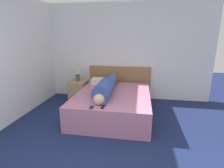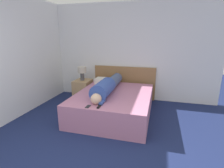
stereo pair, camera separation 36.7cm
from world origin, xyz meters
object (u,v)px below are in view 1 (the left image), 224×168
object	(u,v)px
tv_remote	(103,107)
cell_phone	(91,107)
nightstand	(78,91)
person_lying	(106,86)
bed	(113,104)
table_lamp	(77,72)
pillow_near_headboard	(102,81)

from	to	relation	value
tv_remote	cell_phone	world-z (taller)	tv_remote
nightstand	person_lying	xyz separation A→B (m)	(0.92, -0.69, 0.37)
bed	person_lying	xyz separation A→B (m)	(-0.15, -0.01, 0.40)
table_lamp	tv_remote	bearing A→B (deg)	-56.14
nightstand	cell_phone	bearing A→B (deg)	-62.25
person_lying	cell_phone	world-z (taller)	person_lying
bed	person_lying	distance (m)	0.43
bed	tv_remote	size ratio (longest dim) A/B	13.21
cell_phone	tv_remote	bearing A→B (deg)	12.82
bed	table_lamp	size ratio (longest dim) A/B	5.33
table_lamp	bed	bearing A→B (deg)	-32.43
bed	cell_phone	bearing A→B (deg)	-105.63
nightstand	pillow_near_headboard	distance (m)	0.72
nightstand	tv_remote	distance (m)	1.84
cell_phone	pillow_near_headboard	bearing A→B (deg)	95.65
person_lying	tv_remote	bearing A→B (deg)	-83.30
person_lying	cell_phone	size ratio (longest dim) A/B	13.57
nightstand	tv_remote	bearing A→B (deg)	-56.14
person_lying	pillow_near_headboard	size ratio (longest dim) A/B	3.14
bed	person_lying	size ratio (longest dim) A/B	1.12
tv_remote	cell_phone	distance (m)	0.20
bed	pillow_near_headboard	world-z (taller)	pillow_near_headboard
nightstand	table_lamp	world-z (taller)	table_lamp
bed	table_lamp	distance (m)	1.38
person_lying	bed	bearing A→B (deg)	3.93
bed	nightstand	bearing A→B (deg)	147.57
tv_remote	table_lamp	bearing A→B (deg)	123.86
person_lying	pillow_near_headboard	xyz separation A→B (m)	(-0.26, 0.74, -0.08)
pillow_near_headboard	bed	bearing A→B (deg)	-60.85
person_lying	cell_phone	bearing A→B (deg)	-96.46
pillow_near_headboard	tv_remote	bearing A→B (deg)	-77.22
nightstand	tv_remote	xyz separation A→B (m)	(1.01, -1.51, 0.23)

